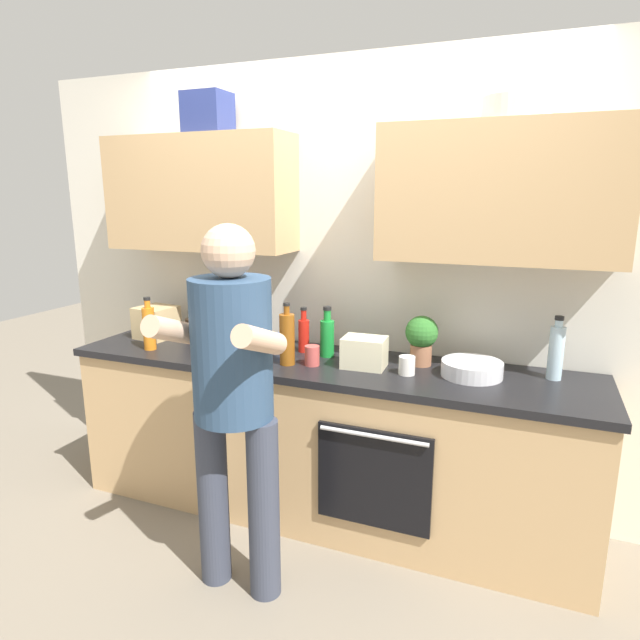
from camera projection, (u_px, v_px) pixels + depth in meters
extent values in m
plane|color=#756B5B|center=(322.00, 511.00, 3.10)|extent=(12.00, 12.00, 0.00)
cube|color=silver|center=(345.00, 286.00, 3.14)|extent=(4.00, 0.06, 2.50)
cube|color=tan|center=(200.00, 194.00, 3.15)|extent=(1.13, 0.32, 0.65)
cube|color=tan|center=(500.00, 193.00, 2.54)|extent=(1.13, 0.32, 0.65)
cylinder|color=silver|center=(517.00, 108.00, 2.44)|extent=(0.31, 0.31, 0.10)
cube|color=navy|center=(208.00, 113.00, 3.02)|extent=(0.24, 0.20, 0.22)
cube|color=tan|center=(322.00, 442.00, 3.00)|extent=(2.80, 0.60, 0.86)
cube|color=black|center=(322.00, 365.00, 2.90)|extent=(2.84, 0.64, 0.04)
cube|color=black|center=(373.00, 479.00, 2.57)|extent=(0.56, 0.02, 0.50)
cylinder|color=silver|center=(373.00, 436.00, 2.50)|extent=(0.52, 0.02, 0.02)
cylinder|color=#383D4C|center=(213.00, 498.00, 2.47)|extent=(0.14, 0.14, 0.84)
cylinder|color=#383D4C|center=(264.00, 510.00, 2.37)|extent=(0.14, 0.14, 0.84)
cylinder|color=navy|center=(232.00, 349.00, 2.26)|extent=(0.34, 0.34, 0.60)
sphere|color=#D8AD8C|center=(228.00, 251.00, 2.16)|extent=(0.22, 0.22, 0.22)
cylinder|color=#D8AD8C|center=(173.00, 331.00, 2.20)|extent=(0.09, 0.31, 0.19)
cylinder|color=#D8AD8C|center=(260.00, 340.00, 2.06)|extent=(0.09, 0.31, 0.19)
cylinder|color=black|center=(192.00, 331.00, 3.23)|extent=(0.08, 0.08, 0.15)
cylinder|color=black|center=(191.00, 316.00, 3.21)|extent=(0.03, 0.03, 0.03)
cylinder|color=black|center=(191.00, 312.00, 3.21)|extent=(0.04, 0.04, 0.02)
cylinder|color=#198C33|center=(327.00, 339.00, 2.96)|extent=(0.08, 0.08, 0.20)
cylinder|color=#198C33|center=(327.00, 315.00, 2.93)|extent=(0.04, 0.04, 0.06)
cylinder|color=black|center=(327.00, 308.00, 2.92)|extent=(0.05, 0.05, 0.02)
cylinder|color=silver|center=(556.00, 353.00, 2.58)|extent=(0.07, 0.07, 0.26)
cylinder|color=silver|center=(559.00, 323.00, 2.55)|extent=(0.04, 0.04, 0.03)
cylinder|color=black|center=(560.00, 318.00, 2.54)|extent=(0.04, 0.04, 0.02)
cylinder|color=red|center=(304.00, 336.00, 3.04)|extent=(0.06, 0.06, 0.18)
cylinder|color=red|center=(304.00, 315.00, 3.02)|extent=(0.03, 0.03, 0.06)
cylinder|color=black|center=(304.00, 309.00, 3.01)|extent=(0.04, 0.04, 0.02)
cylinder|color=#8C4C14|center=(287.00, 340.00, 2.81)|extent=(0.08, 0.08, 0.27)
cylinder|color=#8C4C14|center=(287.00, 310.00, 2.77)|extent=(0.03, 0.03, 0.05)
cylinder|color=black|center=(287.00, 304.00, 2.76)|extent=(0.03, 0.03, 0.01)
cylinder|color=orange|center=(149.00, 329.00, 3.08)|extent=(0.07, 0.07, 0.24)
cylinder|color=orange|center=(147.00, 304.00, 3.05)|extent=(0.03, 0.03, 0.05)
cylinder|color=black|center=(147.00, 299.00, 3.04)|extent=(0.04, 0.04, 0.02)
cylinder|color=#471419|center=(229.00, 323.00, 3.20)|extent=(0.08, 0.08, 0.26)
cylinder|color=#471419|center=(228.00, 297.00, 3.16)|extent=(0.03, 0.03, 0.05)
cylinder|color=black|center=(228.00, 292.00, 3.15)|extent=(0.04, 0.04, 0.02)
cylinder|color=white|center=(407.00, 365.00, 2.67)|extent=(0.08, 0.08, 0.09)
cylinder|color=#33598C|center=(277.00, 341.00, 3.13)|extent=(0.09, 0.09, 0.08)
cylinder|color=#BF4C47|center=(312.00, 356.00, 2.81)|extent=(0.08, 0.08, 0.10)
cylinder|color=silver|center=(472.00, 369.00, 2.64)|extent=(0.30, 0.30, 0.08)
cube|color=brown|center=(251.00, 335.00, 2.99)|extent=(0.10, 0.14, 0.22)
cylinder|color=black|center=(246.00, 311.00, 2.95)|extent=(0.02, 0.02, 0.06)
cylinder|color=black|center=(254.00, 310.00, 2.97)|extent=(0.02, 0.02, 0.06)
cylinder|color=#9E6647|center=(421.00, 355.00, 2.82)|extent=(0.11, 0.11, 0.11)
sphere|color=#2D6B28|center=(422.00, 332.00, 2.79)|extent=(0.17, 0.17, 0.17)
cube|color=tan|center=(157.00, 322.00, 3.35)|extent=(0.24, 0.24, 0.19)
cube|color=beige|center=(364.00, 352.00, 2.77)|extent=(0.23, 0.17, 0.16)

